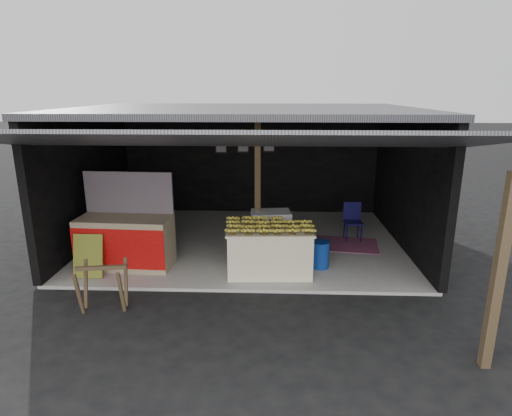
{
  "coord_description": "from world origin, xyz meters",
  "views": [
    {
      "loc": [
        0.6,
        -6.69,
        3.38
      ],
      "look_at": [
        0.28,
        1.52,
        1.1
      ],
      "focal_mm": 30.0,
      "sensor_mm": 36.0,
      "label": 1
    }
  ],
  "objects_px": {
    "white_crate": "(271,232)",
    "neighbor_stall": "(126,240)",
    "banana_table": "(269,250)",
    "water_barrel": "(320,255)",
    "plastic_chair": "(353,218)",
    "sawhorse": "(103,283)"
  },
  "relations": [
    {
      "from": "banana_table",
      "to": "plastic_chair",
      "type": "relative_size",
      "value": 1.9
    },
    {
      "from": "white_crate",
      "to": "neighbor_stall",
      "type": "relative_size",
      "value": 0.49
    },
    {
      "from": "white_crate",
      "to": "neighbor_stall",
      "type": "distance_m",
      "value": 2.91
    },
    {
      "from": "white_crate",
      "to": "water_barrel",
      "type": "bearing_deg",
      "value": -45.8
    },
    {
      "from": "sawhorse",
      "to": "plastic_chair",
      "type": "height_order",
      "value": "plastic_chair"
    },
    {
      "from": "banana_table",
      "to": "neighbor_stall",
      "type": "bearing_deg",
      "value": 173.5
    },
    {
      "from": "sawhorse",
      "to": "banana_table",
      "type": "bearing_deg",
      "value": 21.16
    },
    {
      "from": "plastic_chair",
      "to": "water_barrel",
      "type": "bearing_deg",
      "value": -120.05
    },
    {
      "from": "sawhorse",
      "to": "plastic_chair",
      "type": "bearing_deg",
      "value": 28.92
    },
    {
      "from": "water_barrel",
      "to": "white_crate",
      "type": "bearing_deg",
      "value": 140.74
    },
    {
      "from": "sawhorse",
      "to": "water_barrel",
      "type": "height_order",
      "value": "sawhorse"
    },
    {
      "from": "white_crate",
      "to": "water_barrel",
      "type": "height_order",
      "value": "white_crate"
    },
    {
      "from": "neighbor_stall",
      "to": "white_crate",
      "type": "bearing_deg",
      "value": 19.75
    },
    {
      "from": "banana_table",
      "to": "water_barrel",
      "type": "distance_m",
      "value": 1.02
    },
    {
      "from": "white_crate",
      "to": "sawhorse",
      "type": "xyz_separation_m",
      "value": [
        -2.61,
        -2.49,
        -0.02
      ]
    },
    {
      "from": "banana_table",
      "to": "white_crate",
      "type": "height_order",
      "value": "white_crate"
    },
    {
      "from": "neighbor_stall",
      "to": "water_barrel",
      "type": "bearing_deg",
      "value": 3.88
    },
    {
      "from": "banana_table",
      "to": "white_crate",
      "type": "relative_size",
      "value": 1.82
    },
    {
      "from": "banana_table",
      "to": "water_barrel",
      "type": "bearing_deg",
      "value": 11.93
    },
    {
      "from": "neighbor_stall",
      "to": "water_barrel",
      "type": "height_order",
      "value": "neighbor_stall"
    },
    {
      "from": "white_crate",
      "to": "neighbor_stall",
      "type": "height_order",
      "value": "neighbor_stall"
    },
    {
      "from": "white_crate",
      "to": "sawhorse",
      "type": "bearing_deg",
      "value": -142.84
    }
  ]
}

